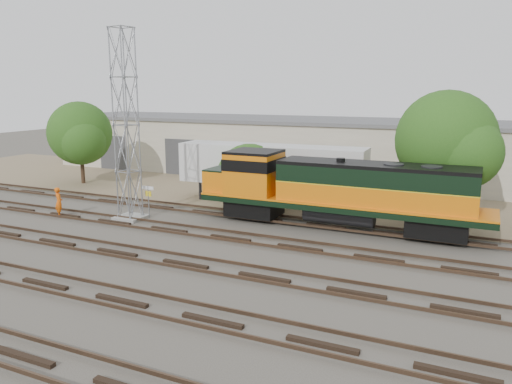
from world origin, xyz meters
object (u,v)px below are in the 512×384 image
at_px(locomotive, 335,189).
at_px(semi_trailer, 275,167).
at_px(signal_tower, 126,129).
at_px(worker, 59,202).

xyz_separation_m(locomotive, semi_trailer, (-5.68, 4.70, 0.28)).
xyz_separation_m(signal_tower, worker, (-4.50, -1.45, -4.68)).
distance_m(locomotive, semi_trailer, 7.38).
relative_size(worker, semi_trailer, 0.14).
height_order(worker, semi_trailer, semi_trailer).
relative_size(locomotive, semi_trailer, 1.24).
bearing_deg(signal_tower, worker, -162.17).
bearing_deg(worker, signal_tower, -128.11).
xyz_separation_m(locomotive, worker, (-16.69, -4.72, -1.38)).
distance_m(signal_tower, worker, 6.65).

